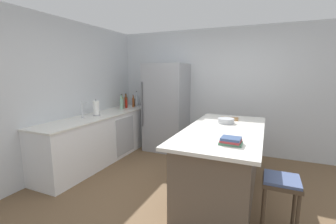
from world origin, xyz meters
TOP-DOWN VIEW (x-y plane):
  - ground_plane at (0.00, 0.00)m, footprint 7.20×7.20m
  - wall_rear at (0.00, 2.25)m, footprint 6.00×0.10m
  - wall_left at (-2.45, 0.00)m, footprint 0.10×6.00m
  - counter_run_left at (-2.09, 0.73)m, footprint 0.65×2.77m
  - kitchen_island at (0.30, 0.40)m, footprint 1.01×2.13m
  - refrigerator at (-1.20, 1.84)m, footprint 0.86×0.75m
  - bar_stool at (1.01, -0.24)m, footprint 0.36×0.36m
  - sink_faucet at (-2.13, 0.34)m, footprint 0.15×0.05m
  - paper_towel_roll at (-2.09, 0.63)m, footprint 0.14×0.14m
  - syrup_bottle at (-2.13, 1.99)m, footprint 0.07×0.07m
  - soda_bottle at (-1.99, 1.91)m, footprint 0.06×0.06m
  - vinegar_bottle at (-2.02, 1.81)m, footprint 0.05×0.05m
  - whiskey_bottle at (-2.16, 1.71)m, footprint 0.07×0.07m
  - hot_sauce_bottle at (-2.09, 1.62)m, footprint 0.05×0.05m
  - olive_oil_bottle at (-2.13, 1.52)m, footprint 0.06×0.06m
  - gin_bottle at (-2.09, 1.43)m, footprint 0.07×0.07m
  - cookbook_stack at (0.49, -0.25)m, footprint 0.24×0.19m
  - mixing_bowl at (0.26, 0.77)m, footprint 0.24×0.24m
  - cutting_board at (0.27, 1.10)m, footprint 0.30×0.26m

SIDE VIEW (x-z plane):
  - ground_plane at x=0.00m, z-range 0.00..0.00m
  - counter_run_left at x=-2.09m, z-range 0.00..0.90m
  - kitchen_island at x=0.30m, z-range 0.01..0.94m
  - bar_stool at x=1.01m, z-range 0.20..0.85m
  - refrigerator at x=-1.20m, z-range 0.00..1.88m
  - cutting_board at x=0.27m, z-range 0.94..0.96m
  - cookbook_stack at x=0.49m, z-range 0.94..1.01m
  - mixing_bowl at x=0.26m, z-range 0.94..1.01m
  - syrup_bottle at x=-2.13m, z-range 0.87..1.11m
  - hot_sauce_bottle at x=-2.09m, z-range 0.88..1.13m
  - vinegar_bottle at x=-2.02m, z-range 0.88..1.16m
  - whiskey_bottle at x=-2.16m, z-range 0.88..1.19m
  - gin_bottle at x=-2.09m, z-range 0.87..1.19m
  - olive_oil_bottle at x=-2.13m, z-range 0.87..1.20m
  - paper_towel_roll at x=-2.09m, z-range 0.88..1.19m
  - soda_bottle at x=-1.99m, z-range 0.86..1.22m
  - sink_faucet at x=-2.13m, z-range 0.91..1.21m
  - wall_rear at x=0.00m, z-range 0.00..2.60m
  - wall_left at x=-2.45m, z-range 0.00..2.60m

